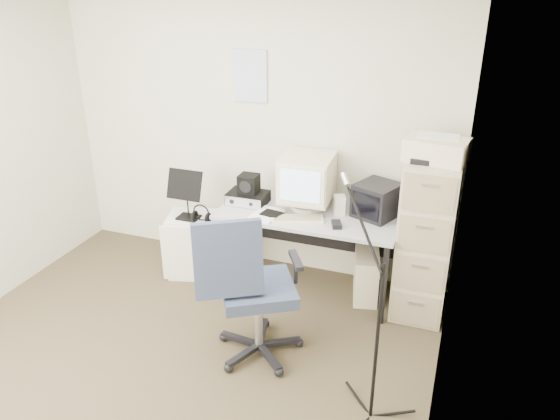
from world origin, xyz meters
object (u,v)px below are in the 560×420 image
(desk, at_px, (309,251))
(side_cart, at_px, (196,244))
(office_chair, at_px, (258,287))
(filing_cabinet, at_px, (426,237))

(desk, xyz_separation_m, side_cart, (-1.04, -0.09, -0.08))
(desk, bearing_deg, office_chair, -94.53)
(filing_cabinet, distance_m, side_cart, 2.03)
(office_chair, distance_m, side_cart, 1.33)
(filing_cabinet, bearing_deg, desk, -178.19)
(desk, distance_m, side_cart, 1.05)
(filing_cabinet, relative_size, desk, 0.87)
(desk, distance_m, office_chair, 0.98)
(desk, xyz_separation_m, office_chair, (-0.08, -0.96, 0.19))
(office_chair, bearing_deg, filing_cabinet, 13.08)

